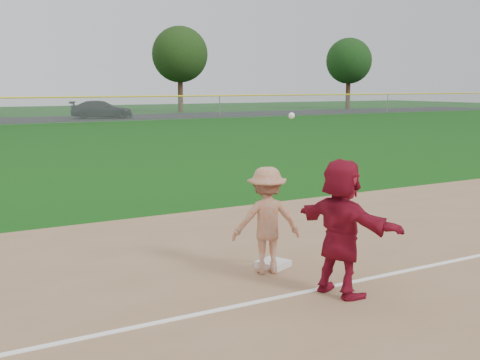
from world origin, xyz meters
TOP-DOWN VIEW (x-y plane):
  - ground at (0.00, 0.00)m, footprint 160.00×160.00m
  - foul_line at (0.00, -0.80)m, footprint 60.00×0.10m
  - first_base at (0.01, 0.44)m, footprint 0.58×0.58m
  - base_runner at (0.12, -1.10)m, footprint 0.88×1.86m
  - car_right at (10.85, 45.01)m, footprint 5.81×3.92m
  - first_base_play at (-0.23, 0.26)m, footprint 1.22×0.94m
  - tree_3 at (22.00, 52.80)m, footprint 6.00×6.00m
  - tree_4 at (44.00, 51.20)m, footprint 5.60×5.60m

SIDE VIEW (x-z plane):
  - ground at x=0.00m, z-range 0.00..0.00m
  - foul_line at x=0.00m, z-range 0.02..0.03m
  - first_base at x=0.01m, z-range 0.02..0.12m
  - car_right at x=10.85m, z-range 0.01..1.57m
  - first_base_play at x=-0.23m, z-range -0.39..2.11m
  - base_runner at x=0.12m, z-range 0.02..1.95m
  - tree_4 at x=44.00m, z-range 1.51..10.18m
  - tree_3 at x=22.00m, z-range 1.57..10.76m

